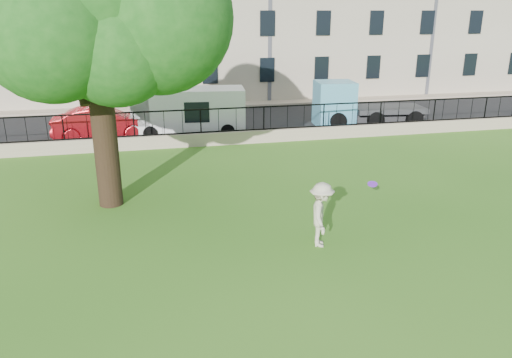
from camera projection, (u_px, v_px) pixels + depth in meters
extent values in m
plane|color=#326B19|center=(262.00, 268.00, 12.26)|extent=(120.00, 120.00, 0.00)
cube|color=tan|center=(201.00, 139.00, 23.24)|extent=(50.00, 0.40, 0.60)
cube|color=black|center=(201.00, 132.00, 23.13)|extent=(50.00, 0.05, 0.06)
cube|color=black|center=(200.00, 110.00, 22.79)|extent=(50.00, 0.05, 0.06)
cube|color=black|center=(191.00, 124.00, 27.67)|extent=(60.00, 9.00, 0.01)
cube|color=tan|center=(183.00, 107.00, 32.45)|extent=(60.00, 1.40, 0.12)
cube|color=beige|center=(171.00, 3.00, 35.65)|extent=(56.00, 10.00, 13.00)
cylinder|color=black|center=(106.00, 142.00, 15.61)|extent=(0.76, 0.76, 4.15)
sphere|color=#195115|center=(157.00, 18.00, 14.06)|extent=(4.33, 4.33, 4.33)
sphere|color=#195115|center=(38.00, 7.00, 14.72)|extent=(4.68, 4.68, 4.68)
imported|color=beige|center=(321.00, 215.00, 13.16)|extent=(0.98, 1.29, 1.77)
cylinder|color=purple|center=(372.00, 184.00, 13.49)|extent=(0.33, 0.32, 0.12)
imported|color=#B4161F|center=(103.00, 123.00, 24.34)|extent=(4.82, 1.79, 1.57)
cube|color=white|center=(189.00, 112.00, 25.11)|extent=(5.74, 2.78, 2.32)
cube|color=#5CB2D9|center=(367.00, 103.00, 27.21)|extent=(5.91, 2.66, 2.40)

